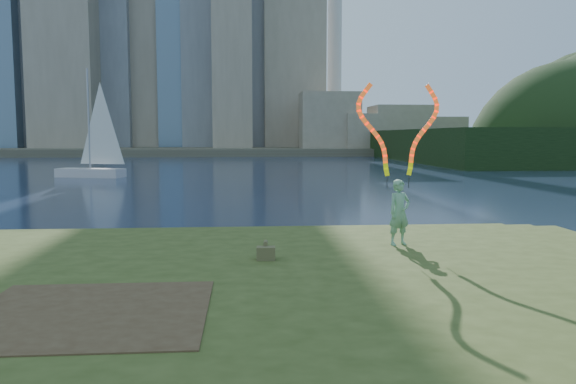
{
  "coord_description": "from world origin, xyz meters",
  "views": [
    {
      "loc": [
        -0.07,
        -10.82,
        3.21
      ],
      "look_at": [
        0.84,
        1.0,
        2.02
      ],
      "focal_mm": 35.0,
      "sensor_mm": 36.0,
      "label": 1
    }
  ],
  "objects": [
    {
      "name": "canvas_bag",
      "position": [
        0.33,
        -0.06,
        0.94
      ],
      "size": [
        0.38,
        0.43,
        0.35
      ],
      "rotation": [
        0.0,
        0.0,
        -0.06
      ],
      "color": "brown",
      "rests_on": "grassy_knoll"
    },
    {
      "name": "woman_with_ribbons",
      "position": [
        3.32,
        1.25,
        2.25
      ],
      "size": [
        1.87,
        0.71,
        3.86
      ],
      "rotation": [
        0.0,
        0.0,
        0.35
      ],
      "color": "#196E37",
      "rests_on": "grassy_knoll"
    },
    {
      "name": "dirt_patch",
      "position": [
        -2.2,
        -3.2,
        0.81
      ],
      "size": [
        3.2,
        3.0,
        0.02
      ],
      "primitive_type": "cube",
      "color": "#47331E",
      "rests_on": "grassy_knoll"
    },
    {
      "name": "sailboat",
      "position": [
        -11.76,
        33.71,
        1.45
      ],
      "size": [
        5.56,
        3.09,
        8.41
      ],
      "rotation": [
        0.0,
        0.0,
        -0.29
      ],
      "color": "silver",
      "rests_on": "ground"
    },
    {
      "name": "far_shore",
      "position": [
        0.0,
        95.0,
        0.6
      ],
      "size": [
        320.0,
        40.0,
        1.2
      ],
      "primitive_type": "cube",
      "color": "#514C3B",
      "rests_on": "ground"
    },
    {
      "name": "ground",
      "position": [
        0.0,
        0.0,
        0.0
      ],
      "size": [
        320.0,
        320.0,
        0.0
      ],
      "primitive_type": "plane",
      "color": "#19253F",
      "rests_on": "ground"
    },
    {
      "name": "grassy_knoll",
      "position": [
        0.0,
        -2.3,
        0.34
      ],
      "size": [
        20.0,
        18.0,
        0.8
      ],
      "color": "#374619",
      "rests_on": "ground"
    }
  ]
}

